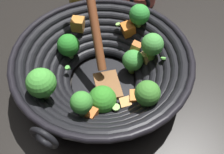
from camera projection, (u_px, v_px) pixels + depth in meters
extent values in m
plane|color=black|center=(103.00, 84.00, 0.60)|extent=(4.00, 4.00, 0.00)
cylinder|color=black|center=(103.00, 82.00, 0.60)|extent=(0.14, 0.14, 0.01)
torus|color=black|center=(103.00, 78.00, 0.58)|extent=(0.19, 0.19, 0.02)
torus|color=black|center=(103.00, 75.00, 0.57)|extent=(0.22, 0.22, 0.02)
torus|color=black|center=(103.00, 72.00, 0.57)|extent=(0.25, 0.25, 0.02)
torus|color=black|center=(103.00, 69.00, 0.56)|extent=(0.28, 0.28, 0.02)
torus|color=black|center=(102.00, 66.00, 0.55)|extent=(0.30, 0.30, 0.02)
torus|color=black|center=(102.00, 63.00, 0.54)|extent=(0.33, 0.33, 0.02)
torus|color=black|center=(102.00, 59.00, 0.53)|extent=(0.36, 0.36, 0.02)
torus|color=black|center=(102.00, 56.00, 0.52)|extent=(0.38, 0.38, 0.01)
torus|color=black|center=(44.00, 138.00, 0.42)|extent=(0.04, 0.05, 0.05)
torus|color=black|center=(140.00, 2.00, 0.63)|extent=(0.04, 0.05, 0.05)
cylinder|color=#5FA144|center=(146.00, 102.00, 0.49)|extent=(0.03, 0.03, 0.02)
sphere|color=#3F842E|center=(147.00, 93.00, 0.46)|extent=(0.05, 0.05, 0.05)
cylinder|color=#659344|center=(45.00, 93.00, 0.48)|extent=(0.03, 0.02, 0.02)
sphere|color=green|center=(41.00, 83.00, 0.45)|extent=(0.05, 0.05, 0.05)
cylinder|color=#67A43C|center=(132.00, 69.00, 0.60)|extent=(0.02, 0.02, 0.02)
sphere|color=green|center=(133.00, 60.00, 0.58)|extent=(0.05, 0.05, 0.05)
cylinder|color=#579B36|center=(151.00, 56.00, 0.56)|extent=(0.02, 0.03, 0.02)
sphere|color=green|center=(153.00, 46.00, 0.54)|extent=(0.05, 0.05, 0.05)
cylinder|color=#6D944E|center=(83.00, 110.00, 0.47)|extent=(0.02, 0.02, 0.02)
sphere|color=#3D9033|center=(81.00, 102.00, 0.45)|extent=(0.04, 0.04, 0.04)
cylinder|color=#5C8C44|center=(70.00, 55.00, 0.60)|extent=(0.02, 0.02, 0.02)
sphere|color=#278226|center=(68.00, 45.00, 0.58)|extent=(0.05, 0.05, 0.05)
cylinder|color=#6D9B48|center=(138.00, 24.00, 0.60)|extent=(0.02, 0.02, 0.01)
sphere|color=green|center=(139.00, 15.00, 0.58)|extent=(0.05, 0.05, 0.05)
cylinder|color=#7CB247|center=(103.00, 107.00, 0.53)|extent=(0.02, 0.02, 0.02)
sphere|color=#348B27|center=(102.00, 100.00, 0.50)|extent=(0.06, 0.06, 0.06)
cube|color=orange|center=(137.00, 98.00, 0.52)|extent=(0.03, 0.04, 0.03)
cube|color=#C17C33|center=(78.00, 24.00, 0.61)|extent=(0.04, 0.04, 0.03)
cube|color=#D7914A|center=(126.00, 104.00, 0.52)|extent=(0.02, 0.03, 0.03)
cube|color=#DDB563|center=(147.00, 57.00, 0.58)|extent=(0.03, 0.03, 0.03)
cube|color=#D1662A|center=(90.00, 115.00, 0.48)|extent=(0.04, 0.04, 0.03)
cube|color=orange|center=(128.00, 29.00, 0.61)|extent=(0.03, 0.03, 0.03)
cube|color=#BD6633|center=(136.00, 47.00, 0.59)|extent=(0.03, 0.03, 0.03)
cylinder|color=#99D166|center=(118.00, 24.00, 0.61)|extent=(0.02, 0.02, 0.01)
cylinder|color=#56B247|center=(68.00, 68.00, 0.56)|extent=(0.01, 0.01, 0.01)
cylinder|color=#99D166|center=(132.00, 27.00, 0.60)|extent=(0.02, 0.02, 0.01)
cylinder|color=#6BC651|center=(163.00, 58.00, 0.55)|extent=(0.01, 0.01, 0.01)
cylinder|color=#99D166|center=(116.00, 107.00, 0.49)|extent=(0.02, 0.02, 0.01)
cube|color=brown|center=(107.00, 86.00, 0.54)|extent=(0.07, 0.05, 0.01)
cylinder|color=brown|center=(93.00, 2.00, 0.51)|extent=(0.20, 0.03, 0.21)
cylinder|color=#56B247|center=(137.00, 0.00, 0.76)|extent=(0.01, 0.01, 0.01)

